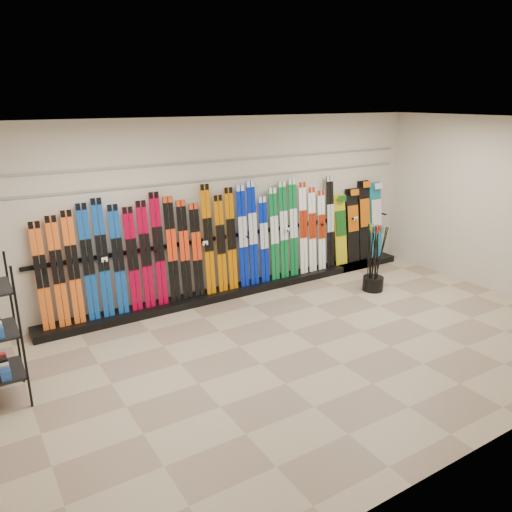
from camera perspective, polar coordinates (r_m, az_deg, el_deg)
floor at (r=7.05m, az=6.77°, el=-10.23°), size 8.00×8.00×0.00m
back_wall at (r=8.51m, az=-3.42°, el=5.54°), size 8.00×0.00×8.00m
right_wall at (r=9.47m, az=26.50°, el=4.96°), size 0.00×5.00×5.00m
ceiling at (r=6.24m, az=7.79°, el=14.93°), size 8.00×8.00×0.00m
ski_rack_base at (r=8.84m, az=-1.28°, el=-3.70°), size 8.00×0.40×0.12m
skis at (r=8.27m, az=-5.42°, el=1.31°), size 5.37×0.18×1.84m
snowboards at (r=10.25m, az=11.71°, el=3.65°), size 1.25×0.24×1.59m
pole_bin at (r=9.12m, az=13.22°, el=-3.07°), size 0.37×0.37×0.25m
ski_poles at (r=8.93m, az=13.36°, el=-0.25°), size 0.28×0.36×1.18m
slatwall_rail_0 at (r=8.40m, az=-3.42°, el=8.85°), size 7.60×0.02×0.03m
slatwall_rail_1 at (r=8.36m, az=-3.45°, el=10.89°), size 7.60×0.02×0.03m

